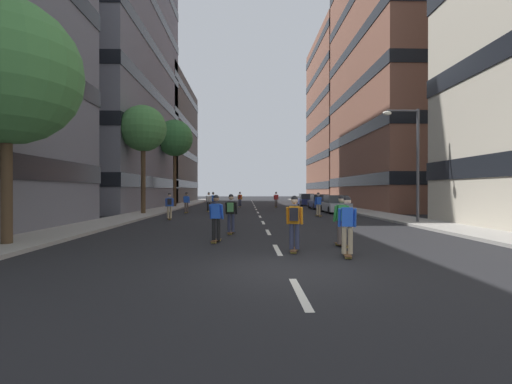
# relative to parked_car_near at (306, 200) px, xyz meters

# --- Properties ---
(ground_plane) EXTENTS (162.97, 162.97, 0.00)m
(ground_plane) POSITION_rel_parked_car_near_xyz_m (-6.63, -10.14, -0.70)
(ground_plane) COLOR black
(sidewalk_left) EXTENTS (2.65, 74.70, 0.14)m
(sidewalk_left) POSITION_rel_parked_car_near_xyz_m (-15.78, -6.74, -0.63)
(sidewalk_left) COLOR #9E9991
(sidewalk_left) RESTS_ON ground_plane
(sidewalk_right) EXTENTS (2.65, 74.70, 0.14)m
(sidewalk_right) POSITION_rel_parked_car_near_xyz_m (2.52, -6.74, -0.63)
(sidewalk_right) COLOR #9E9991
(sidewalk_right) RESTS_ON ground_plane
(lane_markings) EXTENTS (0.16, 62.20, 0.01)m
(lane_markings) POSITION_rel_parked_car_near_xyz_m (-6.63, -9.30, -0.70)
(lane_markings) COLOR silver
(lane_markings) RESTS_ON ground_plane
(building_left_mid) EXTENTS (17.09, 23.25, 36.89)m
(building_left_mid) POSITION_rel_parked_car_near_xyz_m (-25.59, -6.96, 17.84)
(building_left_mid) COLOR slate
(building_left_mid) RESTS_ON ground_plane
(building_left_far) EXTENTS (17.09, 22.72, 19.44)m
(building_left_far) POSITION_rel_parked_car_near_xyz_m (-25.59, 13.58, 9.11)
(building_left_far) COLOR #4C4744
(building_left_far) RESTS_ON ground_plane
(building_right_mid) EXTENTS (17.09, 20.82, 29.40)m
(building_right_mid) POSITION_rel_parked_car_near_xyz_m (12.33, -6.96, 14.09)
(building_right_mid) COLOR brown
(building_right_mid) RESTS_ON ground_plane
(building_right_far) EXTENTS (17.09, 19.23, 27.12)m
(building_right_far) POSITION_rel_parked_car_near_xyz_m (12.33, 13.58, 12.95)
(building_right_far) COLOR brown
(building_right_far) RESTS_ON ground_plane
(parked_car_near) EXTENTS (1.82, 4.40, 1.52)m
(parked_car_near) POSITION_rel_parked_car_near_xyz_m (0.00, 0.00, 0.00)
(parked_car_near) COLOR navy
(parked_car_near) RESTS_ON ground_plane
(parked_car_mid) EXTENTS (1.82, 4.40, 1.52)m
(parked_car_mid) POSITION_rel_parked_car_near_xyz_m (0.00, -8.33, 0.00)
(parked_car_mid) COLOR navy
(parked_car_mid) RESTS_ON ground_plane
(parked_car_far) EXTENTS (1.82, 4.40, 1.52)m
(parked_car_far) POSITION_rel_parked_car_near_xyz_m (0.00, -15.09, 0.00)
(parked_car_far) COLOR #B2B7BF
(parked_car_far) RESTS_ON ground_plane
(street_tree_near) EXTENTS (3.63, 3.63, 8.51)m
(street_tree_near) POSITION_rel_parked_car_near_xyz_m (-15.78, -17.19, 6.08)
(street_tree_near) COLOR #4C3823
(street_tree_near) RESTS_ON sidewalk_left
(street_tree_mid) EXTENTS (4.12, 4.12, 9.81)m
(street_tree_mid) POSITION_rel_parked_car_near_xyz_m (-15.78, -4.55, 7.14)
(street_tree_mid) COLOR #4C3823
(street_tree_mid) RESTS_ON sidewalk_left
(street_tree_far) EXTENTS (4.90, 4.90, 8.27)m
(street_tree_far) POSITION_rel_parked_car_near_xyz_m (-15.78, -33.57, 5.25)
(street_tree_far) COLOR #4C3823
(street_tree_far) RESTS_ON sidewalk_left
(streetlamp_right) EXTENTS (2.13, 0.30, 6.50)m
(streetlamp_right) POSITION_rel_parked_car_near_xyz_m (1.89, -25.41, 3.44)
(streetlamp_right) COLOR #3F3F44
(streetlamp_right) RESTS_ON sidewalk_right
(skater_0) EXTENTS (0.56, 0.92, 1.78)m
(skater_0) POSITION_rel_parked_car_near_xyz_m (-4.70, -35.62, 0.29)
(skater_0) COLOR brown
(skater_0) RESTS_ON ground_plane
(skater_1) EXTENTS (0.54, 0.91, 1.78)m
(skater_1) POSITION_rel_parked_car_near_xyz_m (-12.78, -14.84, 0.29)
(skater_1) COLOR brown
(skater_1) RESTS_ON ground_plane
(skater_2) EXTENTS (0.57, 0.92, 1.78)m
(skater_2) POSITION_rel_parked_car_near_xyz_m (-12.72, -21.95, 0.32)
(skater_2) COLOR brown
(skater_2) RESTS_ON ground_plane
(skater_3) EXTENTS (0.55, 0.92, 1.78)m
(skater_3) POSITION_rel_parked_car_near_xyz_m (-8.33, -29.96, 0.32)
(skater_3) COLOR brown
(skater_3) RESTS_ON ground_plane
(skater_4) EXTENTS (0.57, 0.92, 1.78)m
(skater_4) POSITION_rel_parked_car_near_xyz_m (-6.13, -34.75, 0.32)
(skater_4) COLOR brown
(skater_4) RESTS_ON ground_plane
(skater_5) EXTENTS (0.57, 0.92, 1.78)m
(skater_5) POSITION_rel_parked_car_near_xyz_m (-2.28, -19.21, 0.29)
(skater_5) COLOR brown
(skater_5) RESTS_ON ground_plane
(skater_6) EXTENTS (0.55, 0.91, 1.78)m
(skater_6) POSITION_rel_parked_car_near_xyz_m (-10.94, -9.84, 0.29)
(skater_6) COLOR brown
(skater_6) RESTS_ON ground_plane
(skater_7) EXTENTS (0.56, 0.92, 1.78)m
(skater_7) POSITION_rel_parked_car_near_xyz_m (-4.36, -33.72, 0.29)
(skater_7) COLOR brown
(skater_7) RESTS_ON ground_plane
(skater_8) EXTENTS (0.56, 0.92, 1.78)m
(skater_8) POSITION_rel_parked_car_near_xyz_m (-4.22, -4.45, 0.29)
(skater_8) COLOR brown
(skater_8) RESTS_ON ground_plane
(skater_9) EXTENTS (0.55, 0.91, 1.78)m
(skater_9) POSITION_rel_parked_car_near_xyz_m (-11.06, -13.08, 0.32)
(skater_9) COLOR brown
(skater_9) RESTS_ON ground_plane
(skater_10) EXTENTS (0.55, 0.92, 1.78)m
(skater_10) POSITION_rel_parked_car_near_xyz_m (-8.39, -3.75, 0.32)
(skater_10) COLOR brown
(skater_10) RESTS_ON ground_plane
(skater_11) EXTENTS (0.56, 0.92, 1.78)m
(skater_11) POSITION_rel_parked_car_near_xyz_m (-8.77, -32.53, 0.29)
(skater_11) COLOR brown
(skater_11) RESTS_ON ground_plane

